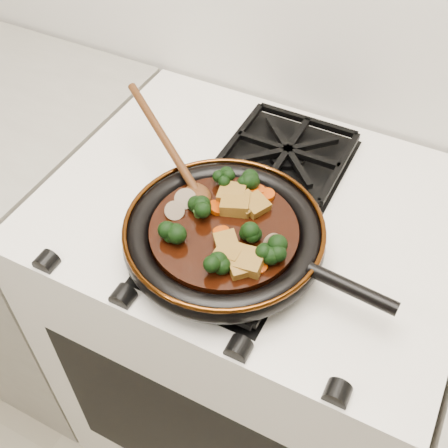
% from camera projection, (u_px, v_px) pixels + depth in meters
% --- Properties ---
extents(stove, '(0.76, 0.60, 0.90)m').
position_uv_depth(stove, '(249.00, 335.00, 1.35)').
color(stove, white).
rests_on(stove, ground).
extents(burner_grate_front, '(0.23, 0.23, 0.03)m').
position_uv_depth(burner_grate_front, '(221.00, 254.00, 0.92)').
color(burner_grate_front, black).
rests_on(burner_grate_front, stove).
extents(burner_grate_back, '(0.23, 0.23, 0.03)m').
position_uv_depth(burner_grate_back, '(287.00, 154.00, 1.09)').
color(burner_grate_back, black).
rests_on(burner_grate_back, stove).
extents(skillet, '(0.45, 0.33, 0.05)m').
position_uv_depth(skillet, '(225.00, 235.00, 0.91)').
color(skillet, black).
rests_on(skillet, burner_grate_front).
extents(braising_sauce, '(0.24, 0.24, 0.02)m').
position_uv_depth(braising_sauce, '(224.00, 233.00, 0.90)').
color(braising_sauce, black).
rests_on(braising_sauce, skillet).
extents(tofu_cube_0, '(0.05, 0.05, 0.03)m').
position_uv_depth(tofu_cube_0, '(232.00, 195.00, 0.93)').
color(tofu_cube_0, brown).
rests_on(tofu_cube_0, braising_sauce).
extents(tofu_cube_1, '(0.06, 0.06, 0.03)m').
position_uv_depth(tofu_cube_1, '(235.00, 204.00, 0.92)').
color(tofu_cube_1, brown).
rests_on(tofu_cube_1, braising_sauce).
extents(tofu_cube_2, '(0.04, 0.04, 0.03)m').
position_uv_depth(tofu_cube_2, '(229.00, 253.00, 0.85)').
color(tofu_cube_2, brown).
rests_on(tofu_cube_2, braising_sauce).
extents(tofu_cube_3, '(0.05, 0.05, 0.03)m').
position_uv_depth(tofu_cube_3, '(255.00, 206.00, 0.92)').
color(tofu_cube_3, brown).
rests_on(tofu_cube_3, braising_sauce).
extents(tofu_cube_4, '(0.05, 0.05, 0.03)m').
position_uv_depth(tofu_cube_4, '(249.00, 262.00, 0.84)').
color(tofu_cube_4, brown).
rests_on(tofu_cube_4, braising_sauce).
extents(tofu_cube_5, '(0.05, 0.05, 0.03)m').
position_uv_depth(tofu_cube_5, '(227.00, 244.00, 0.86)').
color(tofu_cube_5, brown).
rests_on(tofu_cube_5, braising_sauce).
extents(tofu_cube_6, '(0.05, 0.05, 0.02)m').
position_uv_depth(tofu_cube_6, '(240.00, 268.00, 0.83)').
color(tofu_cube_6, brown).
rests_on(tofu_cube_6, braising_sauce).
extents(tofu_cube_7, '(0.05, 0.05, 0.03)m').
position_uv_depth(tofu_cube_7, '(247.00, 205.00, 0.92)').
color(tofu_cube_7, brown).
rests_on(tofu_cube_7, braising_sauce).
extents(broccoli_floret_0, '(0.09, 0.08, 0.05)m').
position_uv_depth(broccoli_floret_0, '(177.00, 234.00, 0.88)').
color(broccoli_floret_0, black).
rests_on(broccoli_floret_0, braising_sauce).
extents(broccoli_floret_1, '(0.06, 0.06, 0.06)m').
position_uv_depth(broccoli_floret_1, '(250.00, 232.00, 0.88)').
color(broccoli_floret_1, black).
rests_on(broccoli_floret_1, braising_sauce).
extents(broccoli_floret_2, '(0.09, 0.09, 0.06)m').
position_uv_depth(broccoli_floret_2, '(198.00, 211.00, 0.91)').
color(broccoli_floret_2, black).
rests_on(broccoli_floret_2, braising_sauce).
extents(broccoli_floret_3, '(0.08, 0.08, 0.07)m').
position_uv_depth(broccoli_floret_3, '(217.00, 263.00, 0.83)').
color(broccoli_floret_3, black).
rests_on(broccoli_floret_3, braising_sauce).
extents(broccoli_floret_4, '(0.09, 0.09, 0.07)m').
position_uv_depth(broccoli_floret_4, '(271.00, 252.00, 0.85)').
color(broccoli_floret_4, black).
rests_on(broccoli_floret_4, braising_sauce).
extents(broccoli_floret_5, '(0.08, 0.08, 0.07)m').
position_uv_depth(broccoli_floret_5, '(225.00, 181.00, 0.95)').
color(broccoli_floret_5, black).
rests_on(broccoli_floret_5, braising_sauce).
extents(broccoli_floret_6, '(0.09, 0.08, 0.07)m').
position_uv_depth(broccoli_floret_6, '(247.00, 185.00, 0.95)').
color(broccoli_floret_6, black).
rests_on(broccoli_floret_6, braising_sauce).
extents(carrot_coin_0, '(0.03, 0.03, 0.01)m').
position_uv_depth(carrot_coin_0, '(257.00, 265.00, 0.84)').
color(carrot_coin_0, '#A63404').
rests_on(carrot_coin_0, braising_sauce).
extents(carrot_coin_1, '(0.03, 0.03, 0.02)m').
position_uv_depth(carrot_coin_1, '(221.00, 232.00, 0.88)').
color(carrot_coin_1, '#A63404').
rests_on(carrot_coin_1, braising_sauce).
extents(carrot_coin_2, '(0.03, 0.03, 0.01)m').
position_uv_depth(carrot_coin_2, '(257.00, 190.00, 0.95)').
color(carrot_coin_2, '#A63404').
rests_on(carrot_coin_2, braising_sauce).
extents(carrot_coin_3, '(0.03, 0.03, 0.01)m').
position_uv_depth(carrot_coin_3, '(267.00, 195.00, 0.94)').
color(carrot_coin_3, '#A63404').
rests_on(carrot_coin_3, braising_sauce).
extents(carrot_coin_4, '(0.03, 0.03, 0.02)m').
position_uv_depth(carrot_coin_4, '(217.00, 208.00, 0.92)').
color(carrot_coin_4, '#A63404').
rests_on(carrot_coin_4, braising_sauce).
extents(mushroom_slice_0, '(0.05, 0.05, 0.02)m').
position_uv_depth(mushroom_slice_0, '(186.00, 199.00, 0.93)').
color(mushroom_slice_0, brown).
rests_on(mushroom_slice_0, braising_sauce).
extents(mushroom_slice_1, '(0.05, 0.05, 0.02)m').
position_uv_depth(mushroom_slice_1, '(174.00, 211.00, 0.91)').
color(mushroom_slice_1, brown).
rests_on(mushroom_slice_1, braising_sauce).
extents(mushroom_slice_2, '(0.04, 0.04, 0.03)m').
position_uv_depth(mushroom_slice_2, '(274.00, 245.00, 0.86)').
color(mushroom_slice_2, brown).
rests_on(mushroom_slice_2, braising_sauce).
extents(mushroom_slice_3, '(0.04, 0.03, 0.03)m').
position_uv_depth(mushroom_slice_3, '(264.00, 256.00, 0.85)').
color(mushroom_slice_3, brown).
rests_on(mushroom_slice_3, braising_sauce).
extents(wooden_spoon, '(0.15, 0.11, 0.27)m').
position_uv_depth(wooden_spoon, '(177.00, 159.00, 0.97)').
color(wooden_spoon, '#4A260F').
rests_on(wooden_spoon, braising_sauce).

